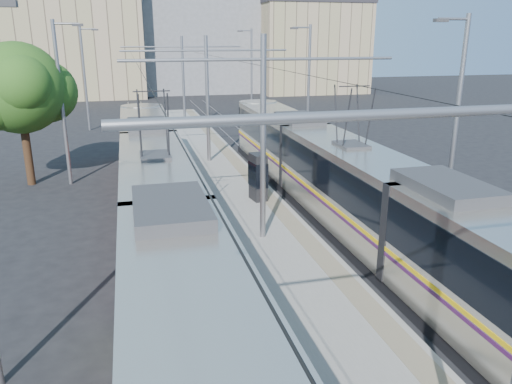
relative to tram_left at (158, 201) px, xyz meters
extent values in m
cube|color=gray|center=(3.60, 8.29, -1.56)|extent=(4.00, 50.00, 0.30)
cube|color=gray|center=(2.15, 8.29, -1.40)|extent=(0.70, 50.00, 0.01)
cube|color=gray|center=(5.05, 8.29, -1.40)|extent=(0.70, 50.00, 0.01)
cube|color=gray|center=(-0.72, 8.29, -1.69)|extent=(0.07, 70.00, 0.03)
cube|color=gray|center=(0.72, 8.29, -1.69)|extent=(0.07, 70.00, 0.03)
cube|color=gray|center=(6.48, 8.29, -1.69)|extent=(0.07, 70.00, 0.03)
cube|color=gray|center=(7.92, 8.29, -1.69)|extent=(0.07, 70.00, 0.03)
cube|color=black|center=(0.00, 0.00, -1.51)|extent=(2.30, 28.95, 0.40)
cube|color=#B4AEA5|center=(0.00, 0.00, 0.14)|extent=(2.40, 27.35, 2.90)
cube|color=black|center=(0.00, 0.00, 0.64)|extent=(2.43, 27.35, 1.30)
cube|color=#D9A00B|center=(0.00, 0.00, -0.26)|extent=(2.43, 27.35, 0.12)
cube|color=#AB0F09|center=(0.00, 0.00, -0.76)|extent=(2.42, 27.35, 1.10)
cube|color=#2D2D30|center=(0.00, 0.00, 1.74)|extent=(1.68, 3.00, 0.30)
cube|color=black|center=(7.20, -0.02, -1.51)|extent=(2.30, 29.28, 0.40)
cube|color=#B6B2A7|center=(7.20, -0.02, 0.14)|extent=(2.40, 27.68, 2.90)
cube|color=black|center=(7.20, -0.02, 0.64)|extent=(2.43, 27.68, 1.30)
cube|color=gold|center=(7.20, -0.02, -0.26)|extent=(2.43, 27.68, 0.12)
cube|color=#39123F|center=(7.20, -0.02, -0.41)|extent=(2.43, 27.68, 0.10)
cube|color=#2D2D30|center=(7.20, -0.02, 1.74)|extent=(1.68, 3.00, 0.30)
cylinder|color=slate|center=(3.60, -0.71, 2.09)|extent=(0.20, 0.20, 7.00)
cylinder|color=slate|center=(3.60, -0.71, 4.79)|extent=(9.20, 0.10, 0.10)
cylinder|color=slate|center=(3.60, 11.29, 2.09)|extent=(0.20, 0.20, 7.00)
cylinder|color=slate|center=(3.60, 11.29, 4.79)|extent=(9.20, 0.10, 0.10)
cylinder|color=slate|center=(3.60, 23.29, 2.09)|extent=(0.20, 0.20, 7.00)
cylinder|color=slate|center=(3.60, 23.29, 4.79)|extent=(9.20, 0.10, 0.10)
cylinder|color=black|center=(0.00, 8.29, 3.84)|extent=(0.02, 70.00, 0.02)
cylinder|color=black|center=(7.20, 8.29, 3.84)|extent=(0.02, 70.00, 0.02)
cube|color=#2D2D30|center=(-2.80, -6.71, 6.04)|extent=(0.50, 0.22, 0.12)
cylinder|color=slate|center=(-3.90, 9.29, 2.29)|extent=(0.18, 0.18, 8.00)
cube|color=#2D2D30|center=(-2.80, 9.29, 6.04)|extent=(0.50, 0.22, 0.12)
cylinder|color=slate|center=(-3.90, 25.29, 2.29)|extent=(0.18, 0.18, 8.00)
cube|color=#2D2D30|center=(-2.80, 25.29, 6.04)|extent=(0.50, 0.22, 0.12)
cylinder|color=slate|center=(11.10, -0.71, 2.29)|extent=(0.18, 0.18, 8.00)
cube|color=#2D2D30|center=(10.00, -0.71, 6.04)|extent=(0.50, 0.22, 0.12)
cylinder|color=slate|center=(11.10, 15.29, 2.29)|extent=(0.18, 0.18, 8.00)
cube|color=#2D2D30|center=(10.00, 15.29, 6.04)|extent=(0.50, 0.22, 0.12)
cylinder|color=slate|center=(11.10, 31.29, 2.29)|extent=(0.18, 0.18, 8.00)
cube|color=#2D2D30|center=(10.00, 31.29, 6.04)|extent=(0.50, 0.22, 0.12)
cube|color=black|center=(4.52, 3.50, -0.37)|extent=(0.67, 0.97, 2.07)
cube|color=black|center=(4.52, 3.50, -0.24)|extent=(0.71, 1.01, 1.08)
cylinder|color=#382314|center=(-5.83, 9.68, -0.25)|extent=(0.40, 0.40, 2.92)
sphere|color=#204B15|center=(-5.83, 9.68, 3.14)|extent=(4.39, 4.39, 4.39)
sphere|color=#204B15|center=(-4.73, 10.42, 2.86)|extent=(3.11, 3.11, 3.11)
cube|color=#9C866A|center=(-6.40, 51.29, 5.63)|extent=(16.00, 12.00, 14.68)
cube|color=gray|center=(9.60, 55.29, 6.16)|extent=(18.00, 14.00, 15.74)
cube|color=#9C866A|center=(23.60, 49.29, 3.97)|extent=(14.00, 10.00, 11.35)
cube|color=#262328|center=(23.60, 49.29, 9.89)|extent=(14.28, 10.20, 0.50)
camera|label=1|loc=(-0.79, -16.86, 5.47)|focal=35.00mm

